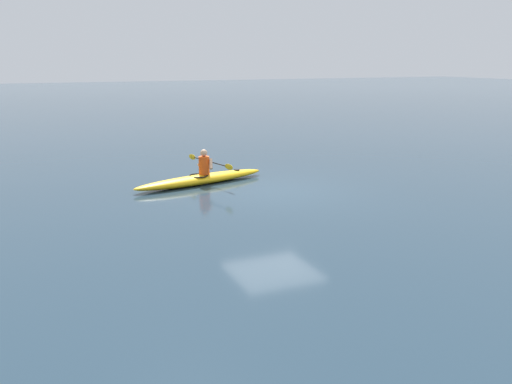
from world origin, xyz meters
TOP-DOWN VIEW (x-y plane):
  - ground_plane at (0.00, 0.00)m, footprint 160.00×160.00m
  - kayak at (1.64, -1.63)m, footprint 4.43×1.66m
  - kayaker at (1.50, -1.66)m, footprint 0.66×2.39m

SIDE VIEW (x-z plane):
  - ground_plane at x=0.00m, z-range 0.00..0.00m
  - kayak at x=1.64m, z-range 0.00..0.29m
  - kayaker at x=1.50m, z-range 0.24..0.99m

